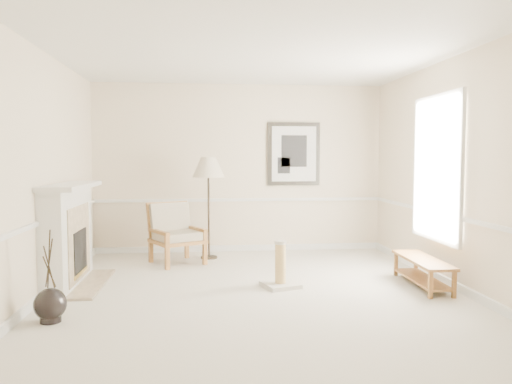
% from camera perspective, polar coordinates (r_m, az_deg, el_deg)
% --- Properties ---
extents(ground, '(5.50, 5.50, 0.00)m').
position_cam_1_polar(ground, '(6.17, -0.01, -11.44)').
color(ground, silver).
rests_on(ground, ground).
extents(room, '(5.04, 5.54, 2.92)m').
position_cam_1_polar(room, '(6.05, 1.22, 6.11)').
color(room, beige).
rests_on(room, ground).
extents(fireplace, '(0.64, 1.64, 1.31)m').
position_cam_1_polar(fireplace, '(6.82, -20.63, -4.71)').
color(fireplace, white).
rests_on(fireplace, ground).
extents(floor_vase, '(0.32, 0.32, 0.93)m').
position_cam_1_polar(floor_vase, '(5.48, -22.46, -11.88)').
color(floor_vase, black).
rests_on(floor_vase, ground).
extents(armchair, '(0.97, 0.99, 0.93)m').
position_cam_1_polar(armchair, '(7.90, -9.31, -4.36)').
color(armchair, olive).
rests_on(armchair, ground).
extents(floor_lamp, '(0.63, 0.63, 1.65)m').
position_cam_1_polar(floor_lamp, '(8.07, -5.46, 2.51)').
color(floor_lamp, black).
rests_on(floor_lamp, ground).
extents(bench, '(0.41, 1.25, 0.35)m').
position_cam_1_polar(bench, '(6.77, 18.51, -8.20)').
color(bench, olive).
rests_on(bench, ground).
extents(scratching_post, '(0.52, 0.52, 0.59)m').
position_cam_1_polar(scratching_post, '(6.39, 2.80, -9.18)').
color(scratching_post, beige).
rests_on(scratching_post, ground).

